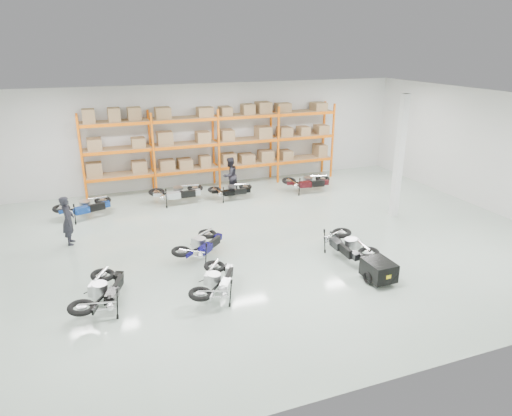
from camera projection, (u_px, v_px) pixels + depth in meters
name	position (u px, v px, depth m)	size (l,w,h in m)	color
room	(271.00, 174.00, 14.33)	(18.00, 18.00, 18.00)	#AFC3B4
pallet_rack	(216.00, 137.00, 20.01)	(11.28, 0.98, 3.62)	orange
structural_column	(399.00, 157.00, 16.48)	(0.25, 0.25, 4.50)	white
moto_blue_centre	(201.00, 241.00, 13.72)	(0.77, 1.73, 1.06)	#0B0749
moto_silver_left	(216.00, 277.00, 11.61)	(0.77, 1.74, 1.06)	#B3B6BA
moto_black_far_left	(102.00, 287.00, 11.07)	(0.82, 1.85, 1.13)	black
moto_touring_right	(348.00, 240.00, 13.67)	(0.82, 1.84, 1.12)	black
trailer	(379.00, 270.00, 12.34)	(0.76, 1.45, 0.60)	black
moto_back_a	(84.00, 203.00, 16.82)	(0.82, 1.84, 1.12)	navy
moto_back_b	(177.00, 189.00, 18.38)	(0.84, 1.90, 1.16)	#B5BAC0
moto_back_c	(231.00, 188.00, 18.88)	(0.72, 1.62, 0.99)	black
moto_back_d	(308.00, 179.00, 19.80)	(0.83, 1.86, 1.14)	#420D12
person_left	(68.00, 220.00, 14.56)	(0.59, 0.38, 1.61)	black
person_back	(230.00, 176.00, 19.52)	(0.77, 0.60, 1.58)	#222129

